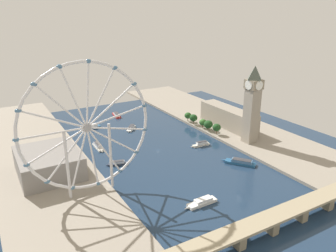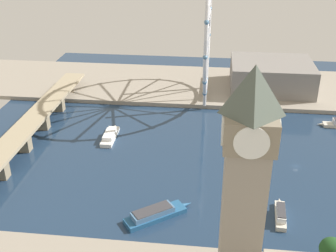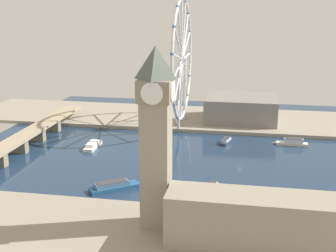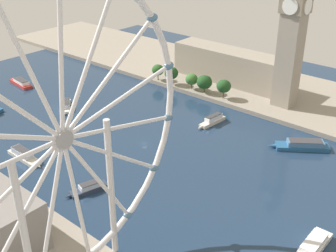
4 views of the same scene
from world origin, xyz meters
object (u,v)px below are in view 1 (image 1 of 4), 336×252
at_px(ferris_wheel, 87,128).
at_px(tour_boat_5, 240,162).
at_px(parliament_block, 228,117).
at_px(tour_boat_2, 131,128).
at_px(river_bridge, 269,221).
at_px(riverside_hall, 49,163).
at_px(tour_boat_0, 202,202).
at_px(clock_tower, 252,104).
at_px(tour_boat_3, 118,163).
at_px(tour_boat_7, 201,144).
at_px(tour_boat_6, 116,115).
at_px(tour_boat_4, 98,146).
at_px(tour_boat_1, 91,127).

bearing_deg(ferris_wheel, tour_boat_5, 173.02).
height_order(parliament_block, tour_boat_2, parliament_block).
bearing_deg(river_bridge, ferris_wheel, -49.63).
distance_m(riverside_hall, tour_boat_2, 143.90).
bearing_deg(tour_boat_0, riverside_hall, -49.94).
bearing_deg(parliament_block, clock_tower, 76.31).
xyz_separation_m(river_bridge, tour_boat_3, (52.65, -151.86, -6.29)).
relative_size(clock_tower, tour_boat_5, 2.80).
distance_m(clock_tower, tour_boat_0, 150.41).
bearing_deg(tour_boat_5, tour_boat_7, -29.81).
distance_m(river_bridge, tour_boat_6, 303.40).
bearing_deg(tour_boat_3, tour_boat_4, -70.35).
bearing_deg(tour_boat_1, tour_boat_3, 78.11).
bearing_deg(tour_boat_0, river_bridge, 112.01).
relative_size(tour_boat_1, tour_boat_4, 1.08).
relative_size(river_bridge, tour_boat_6, 7.32).
relative_size(tour_boat_3, tour_boat_5, 0.71).
distance_m(tour_boat_3, tour_boat_4, 51.20).
xyz_separation_m(tour_boat_3, tour_boat_6, (-58.93, -151.42, 0.22)).
distance_m(tour_boat_2, tour_boat_3, 104.61).
xyz_separation_m(tour_boat_0, tour_boat_5, (-76.54, -40.23, 0.34)).
bearing_deg(tour_boat_1, tour_boat_4, 71.82).
distance_m(clock_tower, tour_boat_2, 157.74).
xyz_separation_m(riverside_hall, tour_boat_6, (-123.21, -142.48, -11.95)).
relative_size(ferris_wheel, tour_boat_4, 3.87).
relative_size(tour_boat_3, tour_boat_6, 0.73).
height_order(tour_boat_5, tour_boat_6, tour_boat_5).
bearing_deg(tour_boat_0, tour_boat_6, -97.19).
height_order(river_bridge, tour_boat_1, river_bridge).
relative_size(river_bridge, tour_boat_2, 10.09).
bearing_deg(river_bridge, tour_boat_6, -91.19).
distance_m(ferris_wheel, river_bridge, 152.45).
bearing_deg(ferris_wheel, tour_boat_2, -125.67).
relative_size(tour_boat_4, tour_boat_7, 1.16).
distance_m(clock_tower, parliament_block, 64.67).
relative_size(riverside_hall, tour_boat_7, 2.60).
height_order(clock_tower, river_bridge, clock_tower).
bearing_deg(parliament_block, tour_boat_5, 57.12).
distance_m(tour_boat_3, tour_boat_7, 100.70).
distance_m(tour_boat_2, tour_boat_6, 62.25).
bearing_deg(riverside_hall, river_bridge, 126.02).
relative_size(parliament_block, tour_boat_0, 3.01).
bearing_deg(tour_boat_1, tour_boat_0, 88.43).
distance_m(clock_tower, ferris_wheel, 193.66).
xyz_separation_m(tour_boat_1, tour_boat_2, (-44.54, 28.95, -0.20)).
height_order(tour_boat_2, tour_boat_6, tour_boat_6).
bearing_deg(parliament_block, ferris_wheel, 19.11).
xyz_separation_m(ferris_wheel, tour_boat_4, (-36.99, -93.71, -57.53)).
xyz_separation_m(clock_tower, ferris_wheel, (192.56, 17.43, 11.07)).
relative_size(clock_tower, tour_boat_3, 3.96).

